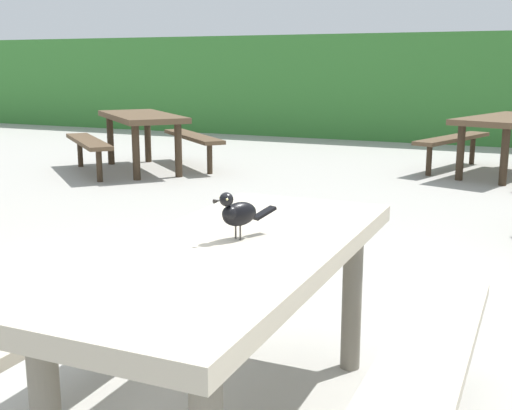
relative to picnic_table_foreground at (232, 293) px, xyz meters
name	(u,v)px	position (x,y,z in m)	size (l,w,h in m)	color
ground_plane	(207,394)	(-0.22, 0.21, -0.56)	(60.00, 60.00, 0.00)	#A3A099
hedge_wall	(480,87)	(-0.22, 10.78, 0.40)	(28.00, 2.25, 1.91)	#387A33
picnic_table_foreground	(232,293)	(0.00, 0.00, 0.00)	(1.69, 1.81, 0.74)	#B2A893
bird_grackle	(237,212)	(-0.01, 0.08, 0.29)	(0.16, 0.27, 0.18)	black
picnic_table_mid_right	(507,131)	(0.53, 6.67, 0.00)	(2.12, 2.14, 0.74)	brown
picnic_table_far_centre	(142,128)	(-3.85, 5.16, 0.00)	(2.39, 2.39, 0.74)	brown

